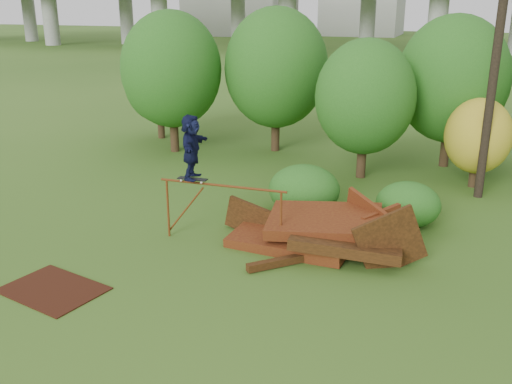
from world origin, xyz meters
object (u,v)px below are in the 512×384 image
(scrap_pile, at_px, (320,233))
(flat_plate, at_px, (53,290))
(utility_pole, at_px, (498,40))
(skater, at_px, (191,147))

(scrap_pile, height_order, flat_plate, scrap_pile)
(scrap_pile, xyz_separation_m, utility_pole, (3.96, 5.91, 4.67))
(scrap_pile, distance_m, skater, 4.05)
(skater, xyz_separation_m, utility_pole, (7.31, 6.53, 2.48))
(utility_pole, bearing_deg, flat_plate, -131.46)
(flat_plate, distance_m, utility_pole, 14.59)
(flat_plate, relative_size, utility_pole, 0.22)
(flat_plate, bearing_deg, skater, 64.93)
(scrap_pile, bearing_deg, flat_plate, -139.55)
(scrap_pile, distance_m, flat_plate, 6.71)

